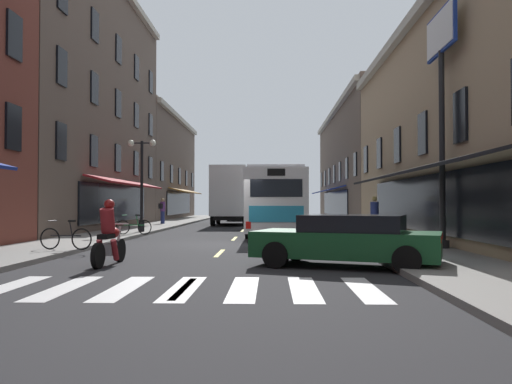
# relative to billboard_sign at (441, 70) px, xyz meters

# --- Properties ---
(ground_plane) EXTENTS (34.80, 80.00, 0.10)m
(ground_plane) POSITION_rel_billboard_sign_xyz_m (-7.05, 3.06, -5.86)
(ground_plane) COLOR #28282B
(lane_centre_dashes) EXTENTS (0.14, 73.90, 0.01)m
(lane_centre_dashes) POSITION_rel_billboard_sign_xyz_m (-7.05, 2.81, -5.81)
(lane_centre_dashes) COLOR #DBCC4C
(lane_centre_dashes) RESTS_ON ground
(crosswalk_near) EXTENTS (7.10, 2.80, 0.01)m
(crosswalk_near) POSITION_rel_billboard_sign_xyz_m (-7.05, -6.94, -5.81)
(crosswalk_near) COLOR silver
(crosswalk_near) RESTS_ON ground
(sidewalk_left) EXTENTS (3.00, 80.00, 0.14)m
(sidewalk_left) POSITION_rel_billboard_sign_xyz_m (-12.95, 3.06, -5.74)
(sidewalk_left) COLOR gray
(sidewalk_left) RESTS_ON ground
(sidewalk_right) EXTENTS (3.00, 80.00, 0.14)m
(sidewalk_right) POSITION_rel_billboard_sign_xyz_m (-1.15, 3.06, -5.74)
(sidewalk_right) COLOR gray
(sidewalk_right) RESTS_ON ground
(billboard_sign) EXTENTS (0.40, 2.57, 7.60)m
(billboard_sign) POSITION_rel_billboard_sign_xyz_m (0.00, 0.00, 0.00)
(billboard_sign) COLOR black
(billboard_sign) RESTS_ON sidewalk_right
(transit_bus) EXTENTS (2.71, 11.78, 3.14)m
(transit_bus) POSITION_rel_billboard_sign_xyz_m (-5.28, 9.51, -4.16)
(transit_bus) COLOR silver
(transit_bus) RESTS_ON ground
(box_truck) EXTENTS (2.54, 6.98, 4.10)m
(box_truck) POSITION_rel_billboard_sign_xyz_m (-8.35, 20.00, -3.75)
(box_truck) COLOR black
(box_truck) RESTS_ON ground
(sedan_near) EXTENTS (1.97, 4.59, 1.37)m
(sedan_near) POSITION_rel_billboard_sign_xyz_m (-8.31, 29.34, -5.10)
(sedan_near) COLOR silver
(sedan_near) RESTS_ON ground
(sedan_mid) EXTENTS (4.79, 3.21, 1.27)m
(sedan_mid) POSITION_rel_billboard_sign_xyz_m (-3.57, -3.73, -5.15)
(sedan_mid) COLOR #144723
(sedan_mid) RESTS_ON ground
(motorcycle_rider) EXTENTS (0.62, 2.07, 1.66)m
(motorcycle_rider) POSITION_rel_billboard_sign_xyz_m (-9.51, -3.61, -5.10)
(motorcycle_rider) COLOR black
(motorcycle_rider) RESTS_ON ground
(bicycle_near) EXTENTS (1.70, 0.48, 0.91)m
(bicycle_near) POSITION_rel_billboard_sign_xyz_m (-11.72, -0.91, -5.31)
(bicycle_near) COLOR black
(bicycle_near) RESTS_ON sidewalk_left
(bicycle_mid) EXTENTS (1.70, 0.48, 0.91)m
(bicycle_mid) POSITION_rel_billboard_sign_xyz_m (-11.67, 6.55, -5.31)
(bicycle_mid) COLOR black
(bicycle_mid) RESTS_ON sidewalk_left
(pedestrian_near) EXTENTS (0.42, 0.53, 1.77)m
(pedestrian_near) POSITION_rel_billboard_sign_xyz_m (-12.99, 18.74, -4.73)
(pedestrian_near) COLOR navy
(pedestrian_near) RESTS_ON sidewalk_left
(pedestrian_mid) EXTENTS (0.36, 0.36, 1.73)m
(pedestrian_mid) POSITION_rel_billboard_sign_xyz_m (-0.94, 5.90, -4.78)
(pedestrian_mid) COLOR black
(pedestrian_mid) RESTS_ON sidewalk_right
(street_lamp_twin) EXTENTS (1.42, 0.32, 4.60)m
(street_lamp_twin) POSITION_rel_billboard_sign_xyz_m (-11.91, 8.86, -3.11)
(street_lamp_twin) COLOR black
(street_lamp_twin) RESTS_ON sidewalk_left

